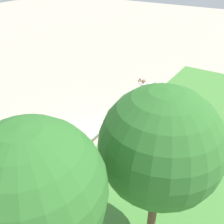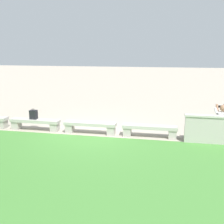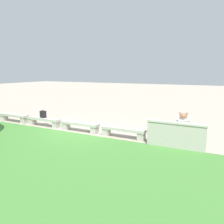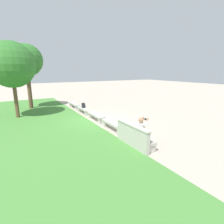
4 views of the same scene
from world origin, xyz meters
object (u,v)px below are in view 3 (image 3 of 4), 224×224
at_px(person_photographer, 183,127).
at_px(bench_mid, 80,125).
at_px(bench_main, 177,138).
at_px(bench_end, 14,117).
at_px(backpack, 43,114).
at_px(bench_near, 123,131).
at_px(bench_far, 44,121).

bearing_deg(person_photographer, bench_mid, 0.94).
height_order(bench_main, bench_end, same).
bearing_deg(person_photographer, bench_main, 23.51).
bearing_deg(person_photographer, backpack, 0.30).
relative_size(bench_main, bench_near, 1.00).
height_order(bench_main, bench_far, same).
relative_size(bench_main, person_photographer, 1.52).
distance_m(bench_near, bench_mid, 2.27).
height_order(bench_far, bench_end, same).
relative_size(bench_near, person_photographer, 1.52).
distance_m(bench_main, bench_near, 2.27).
bearing_deg(bench_end, bench_mid, 180.00).
bearing_deg(backpack, bench_near, 179.50).
bearing_deg(bench_far, bench_near, 180.00).
height_order(bench_near, bench_mid, same).
distance_m(bench_main, bench_end, 9.07).
xyz_separation_m(bench_main, bench_end, (9.07, 0.00, 0.00)).
xyz_separation_m(bench_far, person_photographer, (-6.98, -0.08, 0.43)).
bearing_deg(bench_mid, backpack, -1.00).
height_order(bench_main, bench_mid, same).
xyz_separation_m(bench_main, backpack, (6.87, -0.04, 0.32)).
xyz_separation_m(bench_near, backpack, (4.60, -0.04, 0.32)).
relative_size(bench_end, backpack, 4.70).
height_order(bench_mid, person_photographer, person_photographer).
xyz_separation_m(person_photographer, backpack, (7.04, 0.04, -0.11)).
xyz_separation_m(bench_near, person_photographer, (-2.45, -0.08, 0.43)).
bearing_deg(bench_near, bench_mid, 0.00).
bearing_deg(backpack, person_photographer, -179.70).
relative_size(bench_near, bench_end, 1.00).
height_order(bench_main, bench_near, same).
distance_m(bench_main, bench_mid, 4.54).
distance_m(bench_main, bench_far, 6.80).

